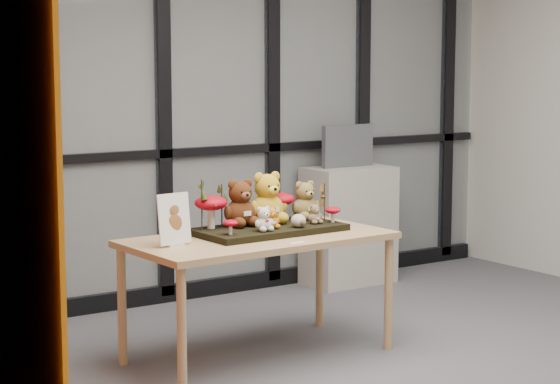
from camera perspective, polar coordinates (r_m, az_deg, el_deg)
floor at (r=5.53m, az=10.09°, el=-10.51°), size 5.00×5.00×0.00m
room_shell at (r=5.26m, az=10.51°, el=7.16°), size 5.00×5.00×5.00m
glass_partition at (r=7.24m, az=-3.41°, el=5.25°), size 4.90×0.06×2.78m
display_table at (r=5.75m, az=-1.22°, el=-3.15°), size 1.53×0.81×0.70m
diorama_tray at (r=5.84m, az=-0.63°, el=-2.12°), size 0.88×0.46×0.04m
bear_pooh_yellow at (r=5.93m, az=-0.74°, el=-0.17°), size 0.26×0.24×0.33m
bear_brown_medium at (r=5.83m, az=-2.26°, el=-0.47°), size 0.24×0.22×0.30m
bear_tan_back at (r=6.09m, az=1.41°, el=-0.33°), size 0.20×0.18×0.25m
bear_small_yellow at (r=5.75m, az=-0.51°, el=-1.39°), size 0.11×0.10×0.14m
bear_white_bow at (r=5.67m, az=-0.94°, el=-1.44°), size 0.12×0.11×0.16m
bear_beige_small at (r=5.93m, az=1.96°, el=-1.17°), size 0.10×0.09×0.13m
plush_cream_hedgehog at (r=5.80m, az=1.04°, el=-1.59°), size 0.07×0.06×0.08m
mushroom_back_left at (r=5.77m, az=-3.90°, el=-1.03°), size 0.19×0.19×0.21m
mushroom_back_right at (r=6.03m, az=0.05°, el=-0.75°), size 0.17×0.17×0.18m
mushroom_front_left at (r=5.56m, az=-2.80°, el=-1.95°), size 0.08×0.08×0.09m
mushroom_front_right at (r=5.98m, az=2.99°, el=-1.22°), size 0.09×0.09×0.10m
sprig_green_far_left at (r=5.70m, az=-4.42°, el=-0.73°), size 0.05×0.05×0.29m
sprig_green_mid_left at (r=5.83m, az=-3.29°, el=-0.74°), size 0.05×0.05×0.25m
sprig_dry_far_right at (r=6.12m, az=1.74°, el=-0.39°), size 0.05×0.05×0.24m
sprig_dry_mid_right at (r=6.04m, az=2.52°, el=-0.55°), size 0.05×0.05×0.22m
sprig_green_centre at (r=5.92m, az=-2.16°, el=-0.91°), size 0.05×0.05×0.19m
sign_holder at (r=5.45m, az=-5.97°, el=-1.67°), size 0.20×0.07×0.28m
label_card at (r=5.53m, az=0.97°, el=-2.87°), size 0.08×0.03×0.00m
cabinet at (r=7.70m, az=3.88°, el=-1.89°), size 0.67×0.39×0.89m
monitor at (r=7.64m, az=3.83°, el=2.61°), size 0.45×0.05×0.32m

